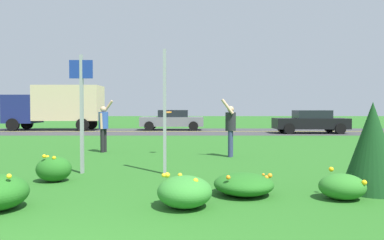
{
  "coord_description": "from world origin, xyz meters",
  "views": [
    {
      "loc": [
        1.49,
        -2.8,
        1.58
      ],
      "look_at": [
        1.48,
        8.31,
        1.22
      ],
      "focal_mm": 34.49,
      "sensor_mm": 36.0,
      "label": 1
    }
  ],
  "objects": [
    {
      "name": "daylily_clump_near_camera",
      "position": [
        -1.48,
        5.1,
        0.27
      ],
      "size": [
        0.75,
        0.65,
        0.61
      ],
      "color": "#23661E",
      "rests_on": "ground"
    },
    {
      "name": "car_gray_center_right",
      "position": [
        0.07,
        23.79,
        0.74
      ],
      "size": [
        4.5,
        2.0,
        1.45
      ],
      "color": "slate",
      "rests_on": "ground"
    },
    {
      "name": "ground_plane",
      "position": [
        0.0,
        11.06,
        0.0
      ],
      "size": [
        120.0,
        120.0,
        0.0
      ],
      "primitive_type": "plane",
      "color": "#26601E"
    },
    {
      "name": "evergreen_shrub_side",
      "position": [
        4.88,
        4.1,
        0.85
      ],
      "size": [
        1.11,
        1.11,
        1.7
      ],
      "primitive_type": "cone",
      "color": "#143D19",
      "rests_on": "ground"
    },
    {
      "name": "sign_post_near_path",
      "position": [
        -1.17,
        6.1,
        1.72
      ],
      "size": [
        0.56,
        0.1,
        2.87
      ],
      "color": "#93969B",
      "rests_on": "ground"
    },
    {
      "name": "person_catcher_dark_shirt",
      "position": [
        2.75,
        9.15,
        1.0
      ],
      "size": [
        0.5,
        0.52,
        1.88
      ],
      "color": "#232328",
      "rests_on": "ground"
    },
    {
      "name": "frisbee_orange",
      "position": [
        0.68,
        9.73,
        1.44
      ],
      "size": [
        0.25,
        0.25,
        0.06
      ],
      "color": "orange"
    },
    {
      "name": "highway_strip",
      "position": [
        0.0,
        22.12,
        0.0
      ],
      "size": [
        120.0,
        7.43,
        0.01
      ],
      "primitive_type": "cube",
      "color": "#38383A",
      "rests_on": "ground"
    },
    {
      "name": "daylily_clump_mid_right",
      "position": [
        4.1,
        3.54,
        0.22
      ],
      "size": [
        0.8,
        0.74,
        0.51
      ],
      "color": "#2D7526",
      "rests_on": "ground"
    },
    {
      "name": "box_truck_navy",
      "position": [
        -8.29,
        23.79,
        1.8
      ],
      "size": [
        6.7,
        2.46,
        3.2
      ],
      "color": "navy",
      "rests_on": "ground"
    },
    {
      "name": "car_black_center_left",
      "position": [
        8.99,
        20.45,
        0.74
      ],
      "size": [
        4.5,
        2.0,
        1.45
      ],
      "color": "black",
      "rests_on": "ground"
    },
    {
      "name": "highway_center_stripe",
      "position": [
        0.0,
        22.12,
        0.01
      ],
      "size": [
        120.0,
        0.16,
        0.0
      ],
      "primitive_type": "cube",
      "color": "yellow",
      "rests_on": "ground"
    },
    {
      "name": "daylily_clump_mid_center",
      "position": [
        2.44,
        3.89,
        0.19
      ],
      "size": [
        1.09,
        1.16,
        0.42
      ],
      "color": "#23661E",
      "rests_on": "ground"
    },
    {
      "name": "sign_post_by_roadside",
      "position": [
        0.84,
        6.03,
        1.5
      ],
      "size": [
        0.07,
        0.1,
        2.99
      ],
      "color": "#93969B",
      "rests_on": "ground"
    },
    {
      "name": "daylily_clump_front_left",
      "position": [
        1.38,
        3.04,
        0.25
      ],
      "size": [
        0.88,
        0.96,
        0.55
      ],
      "color": "#337F2D",
      "rests_on": "ground"
    },
    {
      "name": "person_thrower_blue_shirt",
      "position": [
        -1.68,
        10.39,
        1.0
      ],
      "size": [
        0.51,
        0.52,
        1.87
      ],
      "color": "#2D4C9E",
      "rests_on": "ground"
    }
  ]
}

